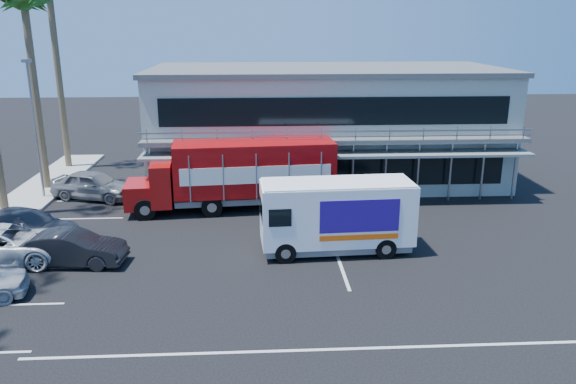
{
  "coord_description": "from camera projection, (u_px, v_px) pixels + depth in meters",
  "views": [
    {
      "loc": [
        -1.49,
        -21.57,
        9.94
      ],
      "look_at": [
        -0.08,
        3.89,
        2.3
      ],
      "focal_mm": 35.0,
      "sensor_mm": 36.0,
      "label": 1
    }
  ],
  "objects": [
    {
      "name": "parked_car_b",
      "position": [
        72.0,
        248.0,
        24.0
      ],
      "size": [
        4.64,
        1.94,
        1.49
      ],
      "primitive_type": "imported",
      "rotation": [
        0.0,
        0.0,
        1.49
      ],
      "color": "black",
      "rests_on": "ground"
    },
    {
      "name": "light_pole_far",
      "position": [
        35.0,
        123.0,
        32.04
      ],
      "size": [
        0.5,
        0.25,
        8.09
      ],
      "color": "gray",
      "rests_on": "ground"
    },
    {
      "name": "ground",
      "position": [
        295.0,
        271.0,
        23.56
      ],
      "size": [
        120.0,
        120.0,
        0.0
      ],
      "primitive_type": "plane",
      "color": "black",
      "rests_on": "ground"
    },
    {
      "name": "building",
      "position": [
        325.0,
        124.0,
        36.96
      ],
      "size": [
        22.4,
        12.0,
        7.3
      ],
      "color": "#989F92",
      "rests_on": "ground"
    },
    {
      "name": "parked_car_e",
      "position": [
        94.0,
        185.0,
        33.06
      ],
      "size": [
        5.34,
        3.41,
        1.69
      ],
      "primitive_type": "imported",
      "rotation": [
        0.0,
        0.0,
        1.26
      ],
      "color": "slate",
      "rests_on": "ground"
    },
    {
      "name": "palm_f",
      "position": [
        50.0,
        0.0,
        37.17
      ],
      "size": [
        2.8,
        2.8,
        13.25
      ],
      "color": "brown",
      "rests_on": "ground"
    },
    {
      "name": "white_van",
      "position": [
        337.0,
        215.0,
        25.08
      ],
      "size": [
        6.87,
        2.67,
        3.3
      ],
      "rotation": [
        0.0,
        0.0,
        0.05
      ],
      "color": "white",
      "rests_on": "ground"
    },
    {
      "name": "parked_car_c",
      "position": [
        4.0,
        245.0,
        24.22
      ],
      "size": [
        5.99,
        3.05,
        1.62
      ],
      "primitive_type": "imported",
      "rotation": [
        0.0,
        0.0,
        1.63
      ],
      "color": "silver",
      "rests_on": "ground"
    },
    {
      "name": "palm_e",
      "position": [
        25.0,
        13.0,
        32.19
      ],
      "size": [
        2.8,
        2.8,
        12.25
      ],
      "color": "brown",
      "rests_on": "ground"
    },
    {
      "name": "parked_car_d",
      "position": [
        26.0,
        226.0,
        26.51
      ],
      "size": [
        5.74,
        3.57,
        1.55
      ],
      "primitive_type": "imported",
      "rotation": [
        0.0,
        0.0,
        1.29
      ],
      "color": "#2B2F39",
      "rests_on": "ground"
    },
    {
      "name": "red_truck",
      "position": [
        240.0,
        173.0,
        30.9
      ],
      "size": [
        11.53,
        3.62,
        3.82
      ],
      "rotation": [
        0.0,
        0.0,
        0.09
      ],
      "color": "#9E0E0C",
      "rests_on": "ground"
    }
  ]
}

